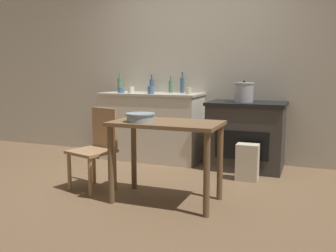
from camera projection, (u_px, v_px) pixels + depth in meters
ground_plane at (151, 189)px, 3.95m from camera, size 14.00×14.00×0.00m
wall_back at (197, 68)px, 5.23m from camera, size 8.00×0.07×2.55m
counter_cabinet at (152, 126)px, 5.24m from camera, size 1.40×0.61×0.93m
stove at (246, 135)px, 4.75m from camera, size 0.96×0.67×0.85m
work_table at (166, 136)px, 3.50m from camera, size 1.02×0.57×0.77m
chair at (97, 146)px, 3.93m from camera, size 0.50×0.50×0.85m
flour_sack at (247, 162)px, 4.25m from camera, size 0.25×0.17×0.42m
stock_pot at (244, 92)px, 4.63m from camera, size 0.25×0.25×0.27m
mixing_bowl_large at (140, 117)px, 3.45m from camera, size 0.27×0.27×0.08m
bottle_far_left at (182, 85)px, 5.19m from camera, size 0.06×0.06×0.29m
bottle_left at (171, 86)px, 5.23m from camera, size 0.06×0.06×0.23m
bottle_mid_left at (120, 84)px, 5.49m from camera, size 0.07×0.07×0.27m
bottle_center_left at (152, 85)px, 5.35m from camera, size 0.07×0.07×0.25m
cup_center at (151, 90)px, 4.95m from camera, size 0.09×0.09×0.10m
cup_center_right at (189, 91)px, 4.90m from camera, size 0.07×0.07×0.09m
cup_mid_right at (121, 90)px, 5.20m from camera, size 0.09×0.09×0.08m
cup_right at (131, 90)px, 5.11m from camera, size 0.08×0.08×0.09m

